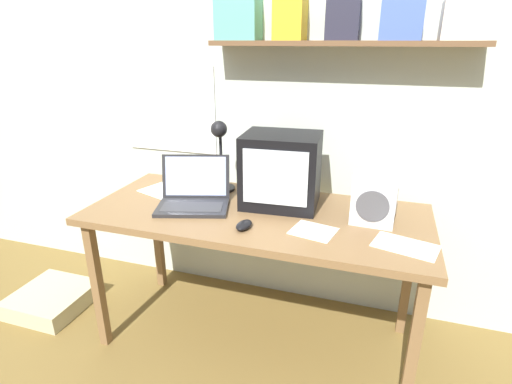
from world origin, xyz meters
The scene contains 13 objects.
ground_plane centered at (0.00, 0.00, 0.00)m, with size 12.00×12.00×0.00m, color brown.
back_wall centered at (0.01, 0.48, 1.31)m, with size 5.60×0.24×2.60m.
corner_desk centered at (0.00, 0.00, 0.69)m, with size 1.64×0.71×0.76m.
crt_monitor centered at (0.09, 0.12, 0.94)m, with size 0.39×0.33×0.36m.
laptop centered at (-0.32, -0.01, 0.82)m, with size 0.41×0.37×0.23m.
desk_lamp centered at (-0.26, 0.20, 0.99)m, with size 0.14×0.16×0.39m.
juice_glass centered at (0.61, 0.18, 0.81)m, with size 0.07×0.07×0.13m.
space_heater centered at (0.54, 0.03, 0.87)m, with size 0.19×0.12×0.24m.
computer_mouse centered at (0.01, -0.20, 0.77)m, with size 0.07×0.11×0.03m.
open_notebook centered at (0.31, -0.13, 0.76)m, with size 0.21×0.19×0.00m.
loose_paper_near_monitor centered at (-0.55, 0.11, 0.76)m, with size 0.33×0.29×0.00m.
printed_handout centered at (0.68, -0.15, 0.76)m, with size 0.28×0.21×0.00m.
floor_cushion centered at (-1.27, -0.13, 0.05)m, with size 0.41×0.41×0.11m.
Camera 1 is at (0.55, -1.70, 1.54)m, focal length 28.00 mm.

